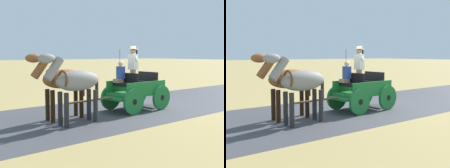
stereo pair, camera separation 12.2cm
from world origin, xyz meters
TOP-DOWN VIEW (x-y plane):
  - ground_plane at (0.00, 0.00)m, footprint 200.00×200.00m
  - road_surface at (0.00, 0.00)m, footprint 5.22×160.00m
  - horse_drawn_carriage at (-0.32, 0.44)m, footprint 1.54×4.52m
  - horse_near_side at (-0.90, 3.44)m, footprint 0.67×2.14m
  - horse_off_side at (-0.08, 3.49)m, footprint 0.62×2.13m

SIDE VIEW (x-z plane):
  - ground_plane at x=0.00m, z-range 0.00..0.00m
  - road_surface at x=0.00m, z-range 0.00..0.01m
  - horse_drawn_carriage at x=-0.32m, z-range -0.43..2.07m
  - horse_near_side at x=-0.90m, z-range 0.22..2.43m
  - horse_off_side at x=-0.08m, z-range 0.22..2.43m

